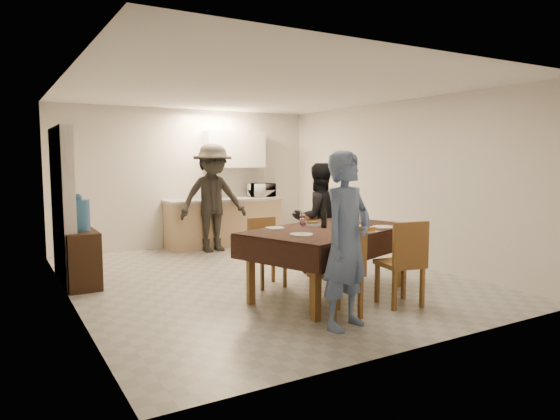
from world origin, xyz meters
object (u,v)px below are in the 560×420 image
(console, at_px, (81,259))
(person_kitchen, at_px, (213,198))
(dining_table, at_px, (330,231))
(wine_bottle, at_px, (324,216))
(person_far, at_px, (318,218))
(savoury_tart, at_px, (356,229))
(water_pitcher, at_px, (355,219))
(water_jug, at_px, (79,215))
(microwave, at_px, (261,190))
(person_near, at_px, (347,240))

(console, xyz_separation_m, person_kitchen, (2.47, 1.46, 0.60))
(dining_table, bearing_deg, person_kitchen, 72.28)
(wine_bottle, height_order, person_far, person_far)
(savoury_tart, bearing_deg, person_far, 72.53)
(water_pitcher, bearing_deg, console, 145.71)
(water_jug, xyz_separation_m, person_far, (3.13, -0.90, -0.14))
(console, relative_size, person_kitchen, 0.41)
(dining_table, relative_size, microwave, 4.95)
(dining_table, bearing_deg, wine_bottle, 115.43)
(dining_table, relative_size, water_jug, 5.99)
(dining_table, distance_m, console, 3.27)
(wine_bottle, distance_m, person_kitchen, 3.36)
(water_jug, bearing_deg, water_pitcher, -34.29)
(savoury_tart, bearing_deg, person_kitchen, 93.17)
(savoury_tart, distance_m, microwave, 4.37)
(dining_table, xyz_separation_m, console, (-2.58, 1.95, -0.42))
(console, relative_size, person_far, 0.50)
(savoury_tart, height_order, person_kitchen, person_kitchen)
(savoury_tart, relative_size, microwave, 0.90)
(water_jug, relative_size, person_near, 0.23)
(water_jug, xyz_separation_m, water_pitcher, (2.93, -2.00, -0.02))
(water_jug, relative_size, person_far, 0.25)
(wine_bottle, height_order, microwave, microwave)
(water_jug, bearing_deg, person_far, -16.04)
(water_jug, height_order, water_pitcher, water_jug)
(dining_table, relative_size, water_pitcher, 12.58)
(water_pitcher, bearing_deg, person_near, -131.99)
(dining_table, height_order, microwave, microwave)
(wine_bottle, height_order, person_near, person_near)
(savoury_tart, height_order, microwave, microwave)
(wine_bottle, bearing_deg, person_far, 59.04)
(console, bearing_deg, water_jug, 0.00)
(dining_table, distance_m, person_far, 1.19)
(water_jug, height_order, wine_bottle, water_jug)
(water_pitcher, xyz_separation_m, savoury_tart, (-0.25, -0.33, -0.07))
(wine_bottle, distance_m, savoury_tart, 0.47)
(wine_bottle, distance_m, person_far, 1.18)
(dining_table, distance_m, microwave, 4.03)
(person_far, distance_m, person_kitchen, 2.46)
(wine_bottle, bearing_deg, microwave, 73.00)
(person_near, distance_m, person_kitchen, 4.48)
(savoury_tart, bearing_deg, water_jug, 139.03)
(console, xyz_separation_m, wine_bottle, (2.53, -1.90, 0.60))
(savoury_tart, xyz_separation_m, person_far, (0.45, 1.43, -0.05))
(console, bearing_deg, water_pitcher, -34.29)
(microwave, relative_size, person_far, 0.30)
(water_pitcher, bearing_deg, savoury_tart, -127.15)
(person_near, bearing_deg, microwave, 54.30)
(savoury_tart, bearing_deg, dining_table, 104.74)
(person_kitchen, bearing_deg, wine_bottle, -88.98)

